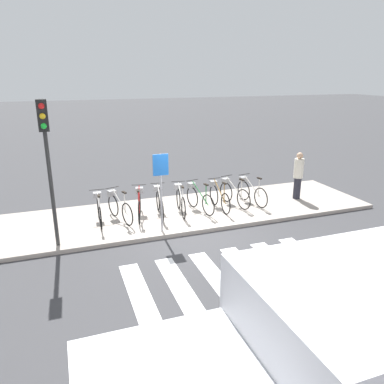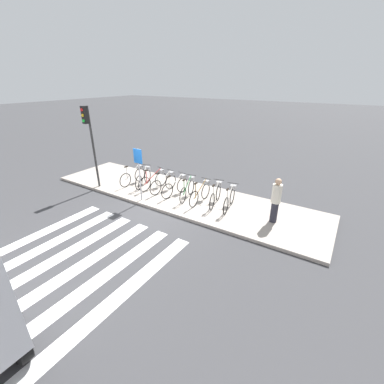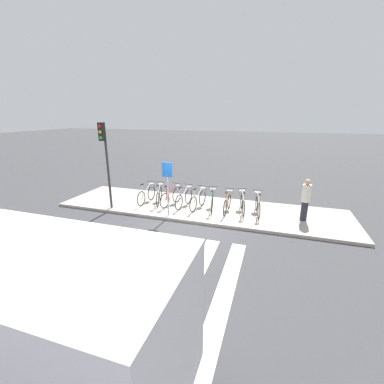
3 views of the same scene
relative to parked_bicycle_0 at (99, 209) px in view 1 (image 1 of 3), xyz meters
name	(u,v)px [view 1 (image 1 of 3)]	position (x,y,z in m)	size (l,w,h in m)	color
ground_plane	(197,234)	(2.60, -1.55, -0.57)	(120.00, 120.00, 0.00)	#38383A
sidewalk	(179,213)	(2.60, 0.12, -0.51)	(13.13, 3.35, 0.12)	#9E9389
road_crosswalk	(303,352)	(2.60, -6.71, -0.57)	(4.95, 8.00, 0.01)	silver
parked_bicycle_0	(99,209)	(0.00, 0.00, 0.00)	(0.46, 1.68, 1.03)	black
parked_bicycle_1	(119,206)	(0.61, 0.07, 0.00)	(0.62, 1.62, 1.03)	black
parked_bicycle_2	(139,204)	(1.26, 0.08, 0.00)	(0.55, 1.64, 1.03)	black
parked_bicycle_3	(159,202)	(1.91, 0.05, 0.00)	(0.46, 1.67, 1.03)	black
parked_bicycle_4	(180,200)	(2.61, 0.02, 0.00)	(0.46, 1.67, 1.03)	black
parked_bicycle_5	(199,197)	(3.24, 0.02, 0.00)	(0.51, 1.65, 1.03)	black
parked_bicycle_6	(219,196)	(3.94, -0.03, 0.00)	(0.46, 1.68, 1.03)	black
parked_bicycle_7	(233,192)	(4.57, 0.14, 0.00)	(0.52, 1.65, 1.03)	black
parked_bicycle_8	(250,191)	(5.22, 0.10, 0.00)	(0.46, 1.66, 1.03)	black
pedestrian	(298,175)	(7.06, -0.03, 0.45)	(0.34, 0.34, 1.71)	#23232D
traffic_light	(46,145)	(-1.24, -1.31, 2.28)	(0.24, 0.40, 3.81)	#2D2D2D
sign_post	(161,180)	(1.63, -1.26, 1.11)	(0.44, 0.07, 2.28)	#99999E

